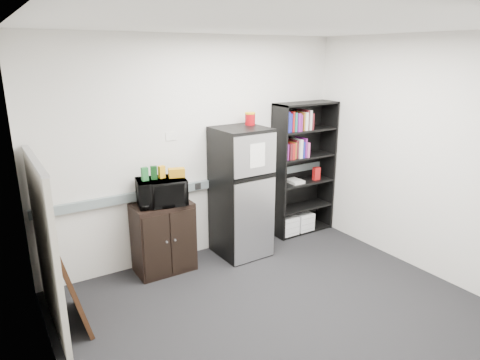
{
  "coord_description": "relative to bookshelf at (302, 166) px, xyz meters",
  "views": [
    {
      "loc": [
        -2.28,
        -2.87,
        2.48
      ],
      "look_at": [
        0.07,
        0.9,
        1.16
      ],
      "focal_mm": 32.0,
      "sensor_mm": 36.0,
      "label": 1
    }
  ],
  "objects": [
    {
      "name": "snack_box_a",
      "position": [
        -2.29,
        -0.05,
        0.24
      ],
      "size": [
        0.07,
        0.05,
        0.15
      ],
      "primitive_type": "cube",
      "rotation": [
        0.0,
        0.0,
        0.05
      ],
      "color": "#1B612A",
      "rests_on": "microwave"
    },
    {
      "name": "cabinet",
      "position": [
        -2.12,
        -0.07,
        -0.55
      ],
      "size": [
        0.67,
        0.45,
        0.83
      ],
      "color": "black",
      "rests_on": "floor"
    },
    {
      "name": "wall_right",
      "position": [
        0.49,
        -1.57,
        0.38
      ],
      "size": [
        0.02,
        3.5,
        2.7
      ],
      "primitive_type": "cube",
      "color": "white",
      "rests_on": "floor"
    },
    {
      "name": "snack_box_c",
      "position": [
        -2.09,
        -0.05,
        0.23
      ],
      "size": [
        0.08,
        0.06,
        0.14
      ],
      "primitive_type": "cube",
      "rotation": [
        0.0,
        0.0,
        0.15
      ],
      "color": "orange",
      "rests_on": "microwave"
    },
    {
      "name": "snack_bag",
      "position": [
        -1.93,
        -0.1,
        0.21
      ],
      "size": [
        0.2,
        0.15,
        0.1
      ],
      "primitive_type": "cube",
      "rotation": [
        0.0,
        0.0,
        -0.28
      ],
      "color": "#B87E12",
      "rests_on": "microwave"
    },
    {
      "name": "wall_back",
      "position": [
        -1.51,
        0.18,
        0.38
      ],
      "size": [
        4.0,
        0.02,
        2.7
      ],
      "primitive_type": "cube",
      "color": "white",
      "rests_on": "floor"
    },
    {
      "name": "bookshelf",
      "position": [
        0.0,
        0.0,
        0.0
      ],
      "size": [
        0.9,
        0.34,
        1.85
      ],
      "color": "black",
      "rests_on": "floor"
    },
    {
      "name": "wall_left",
      "position": [
        -3.51,
        -1.57,
        0.38
      ],
      "size": [
        0.02,
        3.5,
        2.7
      ],
      "primitive_type": "cube",
      "color": "white",
      "rests_on": "floor"
    },
    {
      "name": "floor",
      "position": [
        -1.51,
        -1.57,
        -0.97
      ],
      "size": [
        4.0,
        4.0,
        0.0
      ],
      "primitive_type": "plane",
      "color": "black",
      "rests_on": "ground"
    },
    {
      "name": "refrigerator",
      "position": [
        -1.09,
        -0.15,
        -0.16
      ],
      "size": [
        0.63,
        0.65,
        1.63
      ],
      "rotation": [
        0.0,
        0.0,
        0.03
      ],
      "color": "black",
      "rests_on": "floor"
    },
    {
      "name": "ceiling",
      "position": [
        -1.51,
        -1.57,
        1.73
      ],
      "size": [
        4.0,
        3.5,
        0.02
      ],
      "primitive_type": "cube",
      "color": "white",
      "rests_on": "wall_back"
    },
    {
      "name": "cubicle_partition",
      "position": [
        -3.41,
        -0.49,
        -0.16
      ],
      "size": [
        0.06,
        1.3,
        1.62
      ],
      "color": "gray",
      "rests_on": "floor"
    },
    {
      "name": "coffee_can",
      "position": [
        -0.89,
        -0.02,
        0.74
      ],
      "size": [
        0.13,
        0.13,
        0.17
      ],
      "color": "#99070D",
      "rests_on": "refrigerator"
    },
    {
      "name": "electrical_raceway",
      "position": [
        -1.51,
        0.15,
        -0.07
      ],
      "size": [
        3.92,
        0.05,
        0.1
      ],
      "primitive_type": "cube",
      "color": "gray",
      "rests_on": "wall_back"
    },
    {
      "name": "snack_box_b",
      "position": [
        -2.18,
        -0.05,
        0.24
      ],
      "size": [
        0.08,
        0.07,
        0.15
      ],
      "primitive_type": "cube",
      "rotation": [
        0.0,
        0.0,
        -0.27
      ],
      "color": "#0B3410",
      "rests_on": "microwave"
    },
    {
      "name": "microwave",
      "position": [
        -2.12,
        -0.08,
        0.01
      ],
      "size": [
        0.6,
        0.47,
        0.3
      ],
      "primitive_type": "imported",
      "rotation": [
        0.0,
        0.0,
        -0.2
      ],
      "color": "black",
      "rests_on": "cabinet"
    },
    {
      "name": "wall_note",
      "position": [
        -1.86,
        0.18,
        0.58
      ],
      "size": [
        0.14,
        0.0,
        0.1
      ],
      "primitive_type": "cube",
      "color": "white",
      "rests_on": "wall_back"
    },
    {
      "name": "framed_poster",
      "position": [
        -3.28,
        -0.59,
        -0.52
      ],
      "size": [
        0.24,
        0.71,
        0.9
      ],
      "rotation": [
        0.0,
        -0.23,
        0.0
      ],
      "color": "black",
      "rests_on": "floor"
    }
  ]
}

